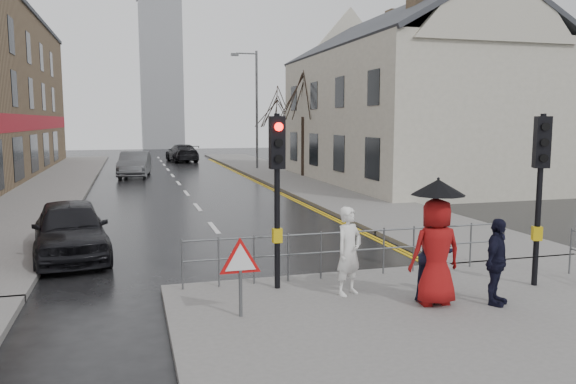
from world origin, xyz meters
TOP-DOWN VIEW (x-y plane):
  - ground at (0.00, 0.00)m, footprint 120.00×120.00m
  - near_pavement at (3.00, -3.50)m, footprint 10.00×9.00m
  - left_pavement at (-6.50, 23.00)m, footprint 4.00×44.00m
  - right_pavement at (6.50, 25.00)m, footprint 4.00×40.00m
  - pavement_bridge_right at (6.50, 3.00)m, footprint 4.00×4.20m
  - building_right_cream at (12.00, 18.00)m, footprint 9.00×16.40m
  - church_tower at (1.50, 62.00)m, footprint 5.00×5.00m
  - traffic_signal_near_left at (0.20, 0.20)m, footprint 0.28×0.27m
  - traffic_signal_near_right at (5.20, -1.00)m, footprint 0.34×0.33m
  - guard_railing_front at (1.95, 0.60)m, footprint 7.14×0.04m
  - warning_sign at (-0.80, -1.21)m, footprint 0.80×0.07m
  - street_lamp at (5.82, 28.00)m, footprint 1.83×0.25m
  - tree_near at (7.50, 22.00)m, footprint 2.40×2.40m
  - tree_far at (8.00, 30.00)m, footprint 2.40×2.40m
  - pedestrian_a at (1.39, -0.56)m, footprint 0.73×0.63m
  - pedestrian_b at (2.78, -1.33)m, footprint 0.96×0.84m
  - pedestrian_with_umbrella at (2.66, -1.52)m, footprint 0.96×0.96m
  - pedestrian_d at (3.70, -1.82)m, footprint 0.95×0.87m
  - car_parked at (-4.00, 4.51)m, footprint 2.25×4.45m
  - car_mid at (-2.27, 25.26)m, footprint 2.15×4.85m
  - car_far at (1.67, 37.53)m, footprint 2.65×5.27m

SIDE VIEW (x-z plane):
  - ground at x=0.00m, z-range 0.00..0.00m
  - near_pavement at x=3.00m, z-range 0.00..0.14m
  - left_pavement at x=-6.50m, z-range 0.00..0.14m
  - right_pavement at x=6.50m, z-range 0.00..0.14m
  - pavement_bridge_right at x=6.50m, z-range 0.00..0.14m
  - car_parked at x=-4.00m, z-range 0.00..1.45m
  - car_far at x=1.67m, z-range 0.00..1.47m
  - car_mid at x=-2.27m, z-range 0.00..1.55m
  - guard_railing_front at x=1.95m, z-range 0.36..1.36m
  - pedestrian_d at x=3.70m, z-range 0.14..1.70m
  - pedestrian_a at x=1.39m, z-range 0.14..1.81m
  - pedestrian_b at x=2.78m, z-range 0.14..1.81m
  - warning_sign at x=-0.80m, z-range 0.37..1.72m
  - pedestrian_with_umbrella at x=2.66m, z-range 0.19..2.44m
  - traffic_signal_near_left at x=0.20m, z-range 0.76..4.16m
  - traffic_signal_near_right at x=5.20m, z-range 0.76..4.16m
  - tree_far at x=8.00m, z-range 1.60..7.24m
  - street_lamp at x=5.82m, z-range 0.71..8.71m
  - building_right_cream at x=12.00m, z-range -0.27..9.83m
  - tree_near at x=7.50m, z-range 1.85..8.43m
  - church_tower at x=1.50m, z-range 0.00..18.00m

